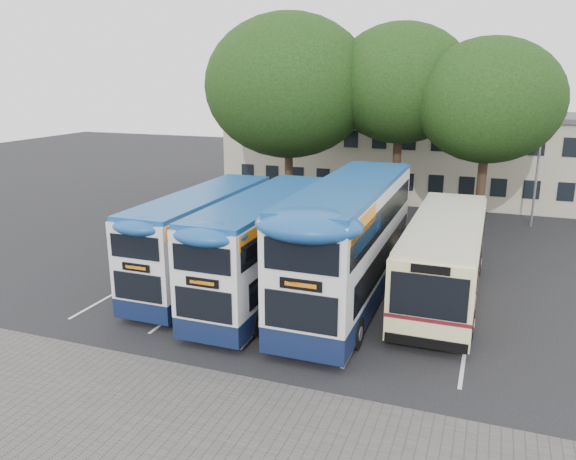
{
  "coord_description": "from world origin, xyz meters",
  "views": [
    {
      "loc": [
        3.6,
        -15.72,
        8.73
      ],
      "look_at": [
        -4.07,
        5.0,
        2.67
      ],
      "focal_mm": 35.0,
      "sensor_mm": 36.0,
      "label": 1
    }
  ],
  "objects_px": {
    "bus_dd_mid": "(264,243)",
    "bus_dd_right": "(350,238)",
    "tree_mid": "(401,84)",
    "tree_left": "(289,86)",
    "bus_single": "(445,253)",
    "lamp_post": "(541,142)",
    "tree_right": "(489,101)",
    "bus_dd_left": "(204,235)"
  },
  "relations": [
    {
      "from": "tree_mid",
      "to": "tree_left",
      "type": "bearing_deg",
      "value": -168.97
    },
    {
      "from": "tree_right",
      "to": "bus_dd_mid",
      "type": "height_order",
      "value": "tree_right"
    },
    {
      "from": "tree_right",
      "to": "bus_dd_right",
      "type": "distance_m",
      "value": 13.48
    },
    {
      "from": "bus_dd_right",
      "to": "tree_left",
      "type": "bearing_deg",
      "value": 120.15
    },
    {
      "from": "lamp_post",
      "to": "tree_right",
      "type": "distance_m",
      "value": 5.11
    },
    {
      "from": "lamp_post",
      "to": "tree_mid",
      "type": "height_order",
      "value": "tree_mid"
    },
    {
      "from": "bus_dd_right",
      "to": "bus_dd_left",
      "type": "bearing_deg",
      "value": -178.05
    },
    {
      "from": "bus_dd_mid",
      "to": "tree_mid",
      "type": "bearing_deg",
      "value": 78.59
    },
    {
      "from": "tree_right",
      "to": "tree_left",
      "type": "bearing_deg",
      "value": 179.29
    },
    {
      "from": "lamp_post",
      "to": "tree_right",
      "type": "height_order",
      "value": "tree_right"
    },
    {
      "from": "bus_dd_left",
      "to": "bus_dd_mid",
      "type": "bearing_deg",
      "value": -10.17
    },
    {
      "from": "tree_left",
      "to": "tree_right",
      "type": "xyz_separation_m",
      "value": [
        11.38,
        -0.14,
        -0.68
      ]
    },
    {
      "from": "lamp_post",
      "to": "bus_dd_right",
      "type": "relative_size",
      "value": 0.78
    },
    {
      "from": "bus_dd_left",
      "to": "lamp_post",
      "type": "bearing_deg",
      "value": 48.23
    },
    {
      "from": "bus_dd_right",
      "to": "bus_single",
      "type": "bearing_deg",
      "value": 29.05
    },
    {
      "from": "tree_right",
      "to": "bus_dd_mid",
      "type": "bearing_deg",
      "value": -121.72
    },
    {
      "from": "bus_dd_mid",
      "to": "bus_dd_right",
      "type": "xyz_separation_m",
      "value": [
        3.29,
        0.76,
        0.34
      ]
    },
    {
      "from": "lamp_post",
      "to": "bus_single",
      "type": "height_order",
      "value": "lamp_post"
    },
    {
      "from": "tree_left",
      "to": "tree_mid",
      "type": "height_order",
      "value": "tree_left"
    },
    {
      "from": "tree_right",
      "to": "bus_single",
      "type": "xyz_separation_m",
      "value": [
        -0.98,
        -9.84,
        -5.62
      ]
    },
    {
      "from": "tree_mid",
      "to": "bus_dd_left",
      "type": "relative_size",
      "value": 1.22
    },
    {
      "from": "bus_single",
      "to": "bus_dd_right",
      "type": "bearing_deg",
      "value": -150.95
    },
    {
      "from": "tree_left",
      "to": "tree_mid",
      "type": "relative_size",
      "value": 1.05
    },
    {
      "from": "tree_left",
      "to": "bus_dd_mid",
      "type": "height_order",
      "value": "tree_left"
    },
    {
      "from": "bus_dd_mid",
      "to": "bus_dd_right",
      "type": "distance_m",
      "value": 3.39
    },
    {
      "from": "tree_mid",
      "to": "bus_dd_right",
      "type": "distance_m",
      "value": 14.34
    },
    {
      "from": "bus_dd_right",
      "to": "bus_dd_mid",
      "type": "bearing_deg",
      "value": -167.03
    },
    {
      "from": "bus_single",
      "to": "tree_left",
      "type": "bearing_deg",
      "value": 136.19
    },
    {
      "from": "tree_mid",
      "to": "bus_dd_right",
      "type": "height_order",
      "value": "tree_mid"
    },
    {
      "from": "tree_left",
      "to": "bus_dd_left",
      "type": "distance_m",
      "value": 13.52
    },
    {
      "from": "tree_left",
      "to": "bus_single",
      "type": "xyz_separation_m",
      "value": [
        10.4,
        -9.98,
        -6.31
      ]
    },
    {
      "from": "tree_mid",
      "to": "bus_dd_right",
      "type": "bearing_deg",
      "value": -87.94
    },
    {
      "from": "lamp_post",
      "to": "bus_single",
      "type": "xyz_separation_m",
      "value": [
        -3.95,
        -13.23,
        -3.22
      ]
    },
    {
      "from": "tree_right",
      "to": "bus_dd_left",
      "type": "bearing_deg",
      "value": -131.92
    },
    {
      "from": "tree_mid",
      "to": "bus_single",
      "type": "bearing_deg",
      "value": -70.61
    },
    {
      "from": "bus_dd_left",
      "to": "bus_single",
      "type": "bearing_deg",
      "value": 12.38
    },
    {
      "from": "tree_mid",
      "to": "bus_dd_mid",
      "type": "height_order",
      "value": "tree_mid"
    },
    {
      "from": "bus_dd_mid",
      "to": "bus_dd_right",
      "type": "relative_size",
      "value": 0.87
    },
    {
      "from": "lamp_post",
      "to": "tree_mid",
      "type": "distance_m",
      "value": 8.78
    },
    {
      "from": "bus_dd_mid",
      "to": "bus_dd_right",
      "type": "bearing_deg",
      "value": 12.97
    },
    {
      "from": "bus_dd_right",
      "to": "bus_single",
      "type": "distance_m",
      "value": 4.06
    },
    {
      "from": "bus_dd_left",
      "to": "bus_dd_right",
      "type": "bearing_deg",
      "value": 1.95
    }
  ]
}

